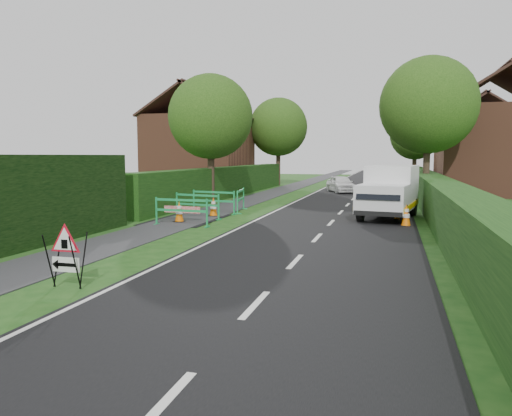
{
  "coord_description": "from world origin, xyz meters",
  "views": [
    {
      "loc": [
        4.63,
        -6.74,
        2.47
      ],
      "look_at": [
        1.67,
        4.07,
        1.29
      ],
      "focal_mm": 35.0,
      "sensor_mm": 36.0,
      "label": 1
    }
  ],
  "objects": [
    {
      "name": "ground",
      "position": [
        0.0,
        0.0,
        0.0
      ],
      "size": [
        120.0,
        120.0,
        0.0
      ],
      "primitive_type": "plane",
      "color": "#184614",
      "rests_on": "ground"
    },
    {
      "name": "road_surface",
      "position": [
        2.5,
        35.0,
        0.0
      ],
      "size": [
        6.0,
        90.0,
        0.02
      ],
      "primitive_type": "cube",
      "color": "black",
      "rests_on": "ground"
    },
    {
      "name": "footpath",
      "position": [
        -3.0,
        35.0,
        0.01
      ],
      "size": [
        2.0,
        90.0,
        0.02
      ],
      "primitive_type": "cube",
      "color": "#2D2D30",
      "rests_on": "ground"
    },
    {
      "name": "hedge_west_far",
      "position": [
        -5.0,
        22.0,
        0.0
      ],
      "size": [
        1.0,
        24.0,
        1.8
      ],
      "primitive_type": "cube",
      "color": "#14380F",
      "rests_on": "ground"
    },
    {
      "name": "hedge_east",
      "position": [
        6.5,
        16.0,
        0.0
      ],
      "size": [
        1.2,
        50.0,
        1.5
      ],
      "primitive_type": "cube",
      "color": "#14380F",
      "rests_on": "ground"
    },
    {
      "name": "house_west",
      "position": [
        -10.0,
        30.0,
        2.9
      ],
      "size": [
        7.5,
        7.4,
        7.88
      ],
      "color": "brown",
      "rests_on": "ground"
    },
    {
      "name": "house_east_a",
      "position": [
        11.0,
        28.0,
        2.9
      ],
      "size": [
        7.5,
        7.4,
        7.88
      ],
      "color": "brown",
      "rests_on": "ground"
    },
    {
      "name": "house_east_b",
      "position": [
        12.0,
        42.0,
        2.9
      ],
      "size": [
        7.5,
        7.4,
        7.88
      ],
      "color": "brown",
      "rests_on": "ground"
    },
    {
      "name": "tree_nw",
      "position": [
        -4.6,
        18.0,
        4.48
      ],
      "size": [
        4.4,
        4.4,
        6.7
      ],
      "color": "#2D2116",
      "rests_on": "ground"
    },
    {
      "name": "tree_ne",
      "position": [
        6.4,
        22.0,
        5.17
      ],
      "size": [
        5.2,
        5.2,
        7.79
      ],
      "color": "#2D2116",
      "rests_on": "ground"
    },
    {
      "name": "tree_fw",
      "position": [
        -4.6,
        34.0,
        4.83
      ],
      "size": [
        4.8,
        4.8,
        7.24
      ],
      "color": "#2D2116",
      "rests_on": "ground"
    },
    {
      "name": "tree_fe",
      "position": [
        6.4,
        38.0,
        4.22
      ],
      "size": [
        4.2,
        4.2,
        6.33
      ],
      "color": "#2D2116",
      "rests_on": "ground"
    },
    {
      "name": "triangle_sign",
      "position": [
        -1.2,
        1.08,
        0.72
      ],
      "size": [
        0.7,
        0.7,
        1.03
      ],
      "rotation": [
        0.0,
        0.0,
        0.0
      ],
      "color": "black",
      "rests_on": "ground"
    },
    {
      "name": "works_van",
      "position": [
        4.54,
        13.69,
        1.1
      ],
      "size": [
        2.45,
        4.75,
        2.07
      ],
      "rotation": [
        0.0,
        0.0,
        -0.16
      ],
      "color": "silver",
      "rests_on": "ground"
    },
    {
      "name": "traffic_cone_0",
      "position": [
        5.13,
        11.36,
        0.39
      ],
      "size": [
        0.38,
        0.38,
        0.79
      ],
      "color": "black",
      "rests_on": "ground"
    },
    {
      "name": "traffic_cone_1",
      "position": [
        4.9,
        13.2,
        0.39
      ],
      "size": [
        0.38,
        0.38,
        0.79
      ],
      "color": "black",
      "rests_on": "ground"
    },
    {
      "name": "traffic_cone_2",
      "position": [
        5.3,
        15.05,
        0.39
      ],
      "size": [
        0.38,
        0.38,
        0.79
      ],
      "color": "black",
      "rests_on": "ground"
    },
    {
      "name": "traffic_cone_3",
      "position": [
        -3.01,
        10.31,
        0.39
      ],
      "size": [
        0.38,
        0.38,
        0.79
      ],
      "color": "black",
      "rests_on": "ground"
    },
    {
      "name": "traffic_cone_4",
      "position": [
        -2.4,
        12.35,
        0.39
      ],
      "size": [
        0.38,
        0.38,
        0.79
      ],
      "color": "black",
      "rests_on": "ground"
    },
    {
      "name": "ped_barrier_0",
      "position": [
        -2.51,
        9.36,
        0.63
      ],
      "size": [
        2.08,
        0.51,
        1.0
      ],
      "rotation": [
        0.0,
        0.0,
        -0.08
      ],
      "color": "#1C9C4F",
      "rests_on": "ground"
    },
    {
      "name": "ped_barrier_1",
      "position": [
        -2.77,
        11.51,
        0.63
      ],
      "size": [
        2.09,
        0.81,
        1.0
      ],
      "rotation": [
        0.0,
        0.0,
        -0.23
      ],
      "color": "#1C9C4F",
      "rests_on": "ground"
    },
    {
      "name": "ped_barrier_2",
      "position": [
        -2.73,
        13.25,
        0.63
      ],
      "size": [
        2.09,
        0.72,
        1.0
      ],
      "rotation": [
        0.0,
        0.0,
        -0.18
      ],
      "color": "#1C9C4F",
      "rests_on": "ground"
    },
    {
      "name": "ped_barrier_3",
      "position": [
        -1.85,
        14.35,
        0.63
      ],
      "size": [
        0.68,
        2.09,
        1.0
      ],
      "rotation": [
        0.0,
        0.0,
        1.73
      ],
      "color": "#1C9C4F",
      "rests_on": "ground"
    },
    {
      "name": "redwhite_plank",
      "position": [
        -2.99,
        10.53,
        0.0
      ],
      "size": [
        1.5,
        0.14,
        0.25
      ],
      "primitive_type": "cube",
      "rotation": [
        0.0,
        0.0,
        -0.07
      ],
      "color": "red",
      "rests_on": "ground"
    },
    {
      "name": "hatchback_car",
      "position": [
        1.3,
        27.08,
        0.58
      ],
      "size": [
        2.54,
        3.66,
        1.16
      ],
      "primitive_type": "imported",
      "rotation": [
        0.0,
        0.0,
        0.38
      ],
      "color": "white",
      "rests_on": "ground"
    }
  ]
}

